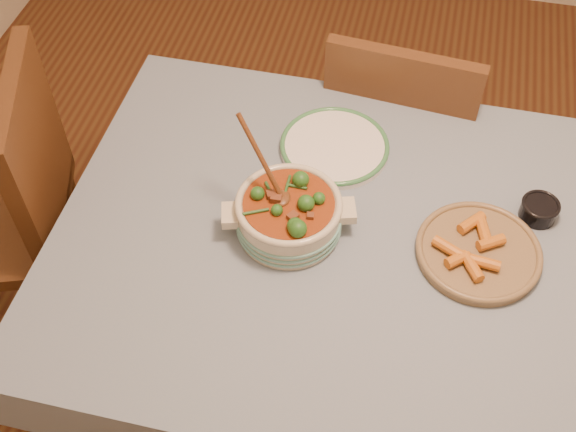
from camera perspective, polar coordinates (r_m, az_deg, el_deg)
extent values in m
plane|color=#452213|center=(2.34, 7.30, -13.76)|extent=(4.50, 4.50, 0.00)
cube|color=brown|center=(1.72, 9.68, -3.31)|extent=(1.60, 1.00, 0.05)
cube|color=slate|center=(1.70, 9.81, -2.75)|extent=(1.68, 1.08, 0.01)
cylinder|color=brown|center=(1.97, -15.91, -15.77)|extent=(0.07, 0.07, 0.70)
cylinder|color=brown|center=(2.37, -7.93, 2.80)|extent=(0.07, 0.07, 0.70)
cylinder|color=beige|center=(1.67, 0.06, -0.06)|extent=(0.30, 0.30, 0.09)
torus|color=beige|center=(1.63, 0.06, 0.98)|extent=(0.25, 0.25, 0.02)
cube|color=beige|center=(1.67, 4.69, 0.44)|extent=(0.05, 0.07, 0.02)
cube|color=beige|center=(1.66, -4.59, 0.05)|extent=(0.05, 0.07, 0.02)
cylinder|color=#943E15|center=(1.64, 0.06, 0.85)|extent=(0.21, 0.21, 0.02)
cylinder|color=white|center=(1.88, 3.69, 5.43)|extent=(0.30, 0.30, 0.02)
torus|color=#397F4A|center=(1.87, 3.71, 5.62)|extent=(0.28, 0.28, 0.01)
cylinder|color=black|center=(1.82, 19.21, 0.43)|extent=(0.09, 0.09, 0.04)
torus|color=black|center=(1.80, 19.38, 0.87)|extent=(0.09, 0.09, 0.01)
cylinder|color=black|center=(1.81, 19.31, 0.69)|extent=(0.07, 0.07, 0.01)
cylinder|color=olive|center=(1.71, 14.79, -2.83)|extent=(0.33, 0.33, 0.02)
torus|color=olive|center=(1.70, 14.85, -2.63)|extent=(0.29, 0.29, 0.02)
cube|color=#56331A|center=(2.39, 8.98, 6.64)|extent=(0.47, 0.47, 0.04)
cube|color=#56331A|center=(2.09, 8.58, 7.64)|extent=(0.43, 0.08, 0.46)
cylinder|color=#56331A|center=(2.67, 13.07, 4.76)|extent=(0.04, 0.04, 0.46)
cylinder|color=#56331A|center=(2.69, 5.44, 6.63)|extent=(0.04, 0.04, 0.46)
cylinder|color=#56331A|center=(2.42, 11.57, -1.14)|extent=(0.04, 0.04, 0.46)
cylinder|color=#56331A|center=(2.45, 3.24, 0.97)|extent=(0.04, 0.04, 0.46)
cube|color=#56331A|center=(2.00, -19.27, 4.39)|extent=(0.19, 0.45, 0.49)
cylinder|color=#56331A|center=(2.48, -16.11, -0.13)|extent=(0.04, 0.04, 0.49)
cylinder|color=#56331A|center=(2.26, -16.87, -7.87)|extent=(0.04, 0.04, 0.49)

